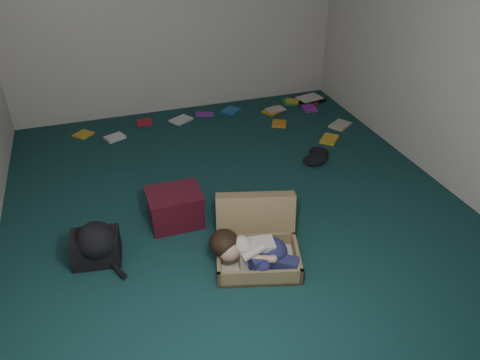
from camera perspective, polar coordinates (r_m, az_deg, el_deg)
floor at (r=4.25m, az=-0.64°, el=-2.95°), size 4.50×4.50×0.00m
wall_back at (r=5.77m, az=-8.12°, el=20.55°), size 4.50×0.00×4.50m
wall_front at (r=1.89m, az=20.91°, el=-8.19°), size 4.50×0.00×4.50m
wall_right at (r=4.64m, az=24.36°, el=15.22°), size 0.00×4.50×4.50m
suitcase at (r=3.62m, az=2.07°, el=-7.53°), size 0.76×0.75×0.45m
person at (r=3.48m, az=1.57°, el=-8.69°), size 0.63×0.45×0.28m
maroon_bin at (r=3.98m, az=-7.90°, el=-3.36°), size 0.45×0.35×0.31m
backpack at (r=3.75m, az=-17.19°, el=-7.78°), size 0.49×0.41×0.27m
clothing_pile at (r=4.95m, az=10.21°, el=2.97°), size 0.50×0.46×0.13m
paper_tray at (r=6.39m, az=8.47°, el=9.71°), size 0.40×0.33×0.05m
book_scatter at (r=5.80m, az=-0.05°, el=7.47°), size 3.15×1.36×0.02m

